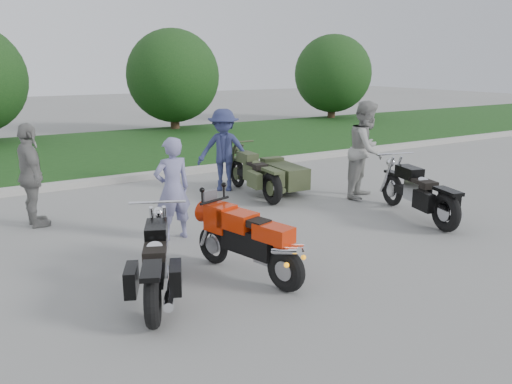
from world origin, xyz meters
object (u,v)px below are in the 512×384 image
cruiser_left (157,266)px  person_denim (224,150)px  person_grey (366,150)px  cruiser_sidecar (272,175)px  cruiser_right (421,195)px  person_back (31,176)px  person_stripe (172,189)px  sportbike_red (249,240)px

cruiser_left → person_denim: (3.05, 4.19, 0.47)m
person_grey → person_denim: 2.98m
cruiser_left → cruiser_sidecar: size_ratio=0.88×
cruiser_right → person_back: 6.67m
cruiser_left → person_grey: (5.29, 2.22, 0.57)m
person_stripe → person_denim: person_denim is taller
cruiser_right → person_denim: bearing=133.2°
cruiser_right → cruiser_sidecar: 3.09m
cruiser_sidecar → person_stripe: size_ratio=1.39×
cruiser_sidecar → person_back: bearing=-179.8°
person_stripe → person_grey: 4.36m
cruiser_sidecar → person_grey: (1.52, -1.15, 0.58)m
person_grey → person_stripe: bearing=155.2°
sportbike_red → person_grey: size_ratio=0.92×
person_grey → person_denim: person_grey is taller
person_grey → person_back: size_ratio=1.12×
person_denim → person_back: person_denim is taller
cruiser_left → cruiser_sidecar: cruiser_sidecar is taller
person_stripe → person_back: size_ratio=0.92×
sportbike_red → person_grey: person_grey is taller
cruiser_right → person_grey: person_grey is taller
cruiser_sidecar → person_grey: 1.99m
person_grey → cruiser_sidecar: bearing=113.1°
cruiser_right → person_stripe: (-4.12, 1.28, 0.36)m
cruiser_left → person_denim: 5.20m
sportbike_red → person_denim: size_ratio=1.02×
person_denim → cruiser_sidecar: bearing=-13.5°
cruiser_left → cruiser_sidecar: 5.06m
cruiser_left → person_stripe: size_ratio=1.22×
cruiser_right → person_denim: 4.17m
person_stripe → cruiser_left: bearing=60.8°
sportbike_red → cruiser_left: 1.23m
person_stripe → person_grey: bearing=-177.1°
cruiser_sidecar → person_denim: bearing=135.1°
cruiser_left → cruiser_sidecar: bearing=64.9°
cruiser_right → person_denim: person_denim is taller
cruiser_sidecar → person_grey: size_ratio=1.14×
cruiser_left → person_grey: person_grey is taller
cruiser_left → person_stripe: bearing=85.9°
sportbike_red → person_back: person_back is taller
cruiser_sidecar → person_grey: bearing=-33.4°
person_denim → person_stripe: bearing=-96.8°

